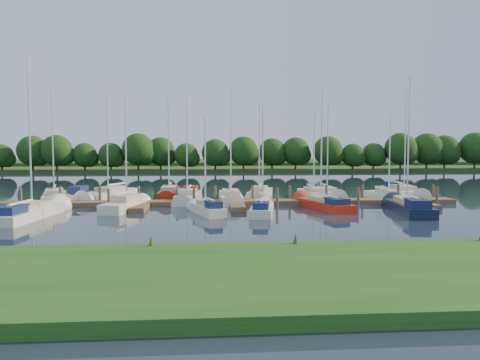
{
  "coord_description": "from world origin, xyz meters",
  "views": [
    {
      "loc": [
        -2.7,
        -33.33,
        5.1
      ],
      "look_at": [
        0.45,
        8.0,
        2.2
      ],
      "focal_mm": 35.0,
      "sensor_mm": 36.0,
      "label": 1
    }
  ],
  "objects": [
    {
      "name": "treeline",
      "position": [
        0.76,
        61.99,
        4.15
      ],
      "size": [
        146.63,
        10.21,
        8.22
      ],
      "color": "#38281C",
      "rests_on": "ground"
    },
    {
      "name": "sailboat_s_3",
      "position": [
        1.7,
        1.98,
        0.32
      ],
      "size": [
        2.55,
        6.74,
        8.62
      ],
      "rotation": [
        0.0,
        0.0,
        -0.18
      ],
      "color": "silver",
      "rests_on": "ground"
    },
    {
      "name": "sailboat_n_4",
      "position": [
        -4.27,
        10.74,
        0.34
      ],
      "size": [
        2.45,
        7.75,
        9.98
      ],
      "rotation": [
        0.0,
        0.0,
        3.04
      ],
      "color": "silver",
      "rests_on": "ground"
    },
    {
      "name": "sailboat_s_4",
      "position": [
        7.16,
        4.78,
        0.31
      ],
      "size": [
        3.49,
        8.11,
        10.17
      ],
      "rotation": [
        0.0,
        0.0,
        0.24
      ],
      "color": "#B32010",
      "rests_on": "ground"
    },
    {
      "name": "sailboat_s_5",
      "position": [
        13.24,
        1.93,
        0.33
      ],
      "size": [
        3.19,
        8.79,
        11.12
      ],
      "rotation": [
        0.0,
        0.0,
        -0.16
      ],
      "color": "black",
      "rests_on": "ground"
    },
    {
      "name": "motorboat",
      "position": [
        -14.87,
        12.55,
        0.35
      ],
      "size": [
        1.84,
        5.28,
        1.69
      ],
      "rotation": [
        0.0,
        0.0,
        3.06
      ],
      "color": "silver",
      "rests_on": "ground"
    },
    {
      "name": "dock",
      "position": [
        0.0,
        7.31,
        0.2
      ],
      "size": [
        40.0,
        6.0,
        0.4
      ],
      "color": "#4A3B29",
      "rests_on": "ground"
    },
    {
      "name": "sailboat_n_7",
      "position": [
        8.25,
        12.99,
        0.27
      ],
      "size": [
        1.96,
        7.28,
        9.36
      ],
      "rotation": [
        0.0,
        0.0,
        3.18
      ],
      "color": "silver",
      "rests_on": "ground"
    },
    {
      "name": "sailboat_n_0",
      "position": [
        -16.56,
        10.8,
        0.28
      ],
      "size": [
        3.84,
        8.5,
        10.92
      ],
      "rotation": [
        0.0,
        0.0,
        3.41
      ],
      "color": "silver",
      "rests_on": "ground"
    },
    {
      "name": "ground",
      "position": [
        0.0,
        0.0,
        0.0
      ],
      "size": [
        260.0,
        260.0,
        0.0
      ],
      "primitive_type": "plane",
      "color": "#182330",
      "rests_on": "ground"
    },
    {
      "name": "sailboat_n_9",
      "position": [
        15.26,
        11.2,
        0.27
      ],
      "size": [
        2.75,
        6.54,
        8.33
      ],
      "rotation": [
        0.0,
        0.0,
        3.37
      ],
      "color": "silver",
      "rests_on": "ground"
    },
    {
      "name": "sailboat_s_1",
      "position": [
        -9.14,
        5.15,
        0.29
      ],
      "size": [
        3.05,
        7.4,
        9.65
      ],
      "rotation": [
        0.0,
        0.0,
        -0.22
      ],
      "color": "silver",
      "rests_on": "ground"
    },
    {
      "name": "sailboat_s_0",
      "position": [
        -15.35,
        1.24,
        0.32
      ],
      "size": [
        3.11,
        9.63,
        12.04
      ],
      "rotation": [
        0.0,
        0.0,
        -0.11
      ],
      "color": "silver",
      "rests_on": "ground"
    },
    {
      "name": "near_bank",
      "position": [
        0.0,
        -16.0,
        0.25
      ],
      "size": [
        90.0,
        10.0,
        0.5
      ],
      "primitive_type": "cube",
      "color": "#1B4D16",
      "rests_on": "ground"
    },
    {
      "name": "sailboat_n_2",
      "position": [
        -12.25,
        14.48,
        0.28
      ],
      "size": [
        4.66,
        8.43,
        10.92
      ],
      "rotation": [
        0.0,
        0.0,
        2.75
      ],
      "color": "silver",
      "rests_on": "ground"
    },
    {
      "name": "sailboat_n_8",
      "position": [
        10.05,
        14.71,
        0.31
      ],
      "size": [
        2.01,
        8.15,
        10.3
      ],
      "rotation": [
        0.0,
        0.0,
        3.15
      ],
      "color": "silver",
      "rests_on": "ground"
    },
    {
      "name": "sailboat_n_10",
      "position": [
        18.17,
        14.33,
        0.33
      ],
      "size": [
        2.75,
        9.36,
        11.78
      ],
      "rotation": [
        0.0,
        0.0,
        3.07
      ],
      "color": "silver",
      "rests_on": "ground"
    },
    {
      "name": "sailboat_n_6",
      "position": [
        2.93,
        14.08,
        0.28
      ],
      "size": [
        3.39,
        7.67,
        9.82
      ],
      "rotation": [
        0.0,
        0.0,
        2.88
      ],
      "color": "silver",
      "rests_on": "ground"
    },
    {
      "name": "mooring_pilings",
      "position": [
        0.0,
        8.43,
        0.6
      ],
      "size": [
        38.24,
        2.84,
        2.0
      ],
      "color": "#473D33",
      "rests_on": "ground"
    },
    {
      "name": "sailboat_s_2",
      "position": [
        -2.53,
        2.27,
        0.33
      ],
      "size": [
        2.84,
        5.9,
        7.77
      ],
      "rotation": [
        0.0,
        0.0,
        0.31
      ],
      "color": "silver",
      "rests_on": "ground"
    },
    {
      "name": "far_shore",
      "position": [
        0.0,
        75.0,
        0.3
      ],
      "size": [
        180.0,
        30.0,
        0.6
      ],
      "primitive_type": "cube",
      "color": "#26461A",
      "rests_on": "ground"
    },
    {
      "name": "sailboat_n_5",
      "position": [
        -0.23,
        10.54,
        0.27
      ],
      "size": [
        2.13,
        8.58,
        10.93
      ],
      "rotation": [
        0.0,
        0.0,
        3.13
      ],
      "color": "silver",
      "rests_on": "ground"
    },
    {
      "name": "distant_hill",
      "position": [
        0.0,
        100.0,
        0.7
      ],
      "size": [
        220.0,
        40.0,
        1.4
      ],
      "primitive_type": "cube",
      "color": "#344F22",
      "rests_on": "ground"
    },
    {
      "name": "sailboat_n_3",
      "position": [
        -6.25,
        14.06,
        0.28
      ],
      "size": [
        1.95,
        8.17,
        10.59
      ],
      "rotation": [
        0.0,
        0.0,
        3.14
      ],
      "color": "#B32010",
      "rests_on": "ground"
    }
  ]
}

